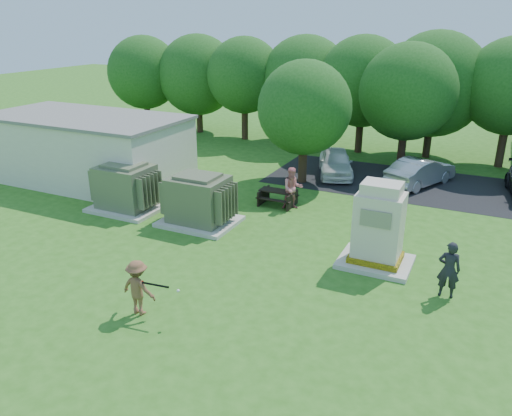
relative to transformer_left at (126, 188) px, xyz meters
The scene contains 15 objects.
ground 7.96m from the transformer_left, 34.70° to the right, with size 120.00×120.00×0.00m, color #2D6619.
service_building 5.19m from the transformer_left, 150.95° to the left, with size 10.00×5.00×3.20m, color beige.
service_building_roof 5.64m from the transformer_left, 150.95° to the left, with size 10.20×5.20×0.15m, color slate.
parking_strip 16.25m from the transformer_left, 33.69° to the left, with size 20.00×6.00×0.01m, color #232326.
transformer_left is the anchor object (origin of this frame).
transformer_right 3.70m from the transformer_left, ahead, with size 3.00×2.40×2.07m.
generator_cabinet 11.04m from the transformer_left, ahead, with size 2.40×1.96×2.92m.
picnic_table 6.65m from the transformer_left, 30.19° to the left, with size 1.62×1.22×0.69m.
batter 8.59m from the transformer_left, 48.43° to the right, with size 1.06×0.61×1.64m, color brown.
person_by_generator 13.52m from the transformer_left, ahead, with size 0.65×0.43×1.79m, color black.
person_at_picnic 7.23m from the transformer_left, 26.53° to the left, with size 0.90×0.70×1.86m, color #DB7478.
car_white 11.09m from the transformer_left, 53.01° to the left, with size 1.66×4.12×1.40m, color white.
car_silver_a 14.24m from the transformer_left, 39.44° to the left, with size 1.47×4.23×1.39m, color #A6A5AA.
batting_equipment 9.02m from the transformer_left, 45.51° to the right, with size 1.33×0.24×0.15m.
tree_row 16.56m from the transformer_left, 59.50° to the left, with size 41.30×13.30×7.30m.
Camera 1 is at (7.48, -11.49, 7.89)m, focal length 35.00 mm.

